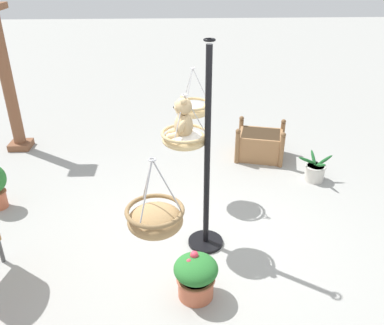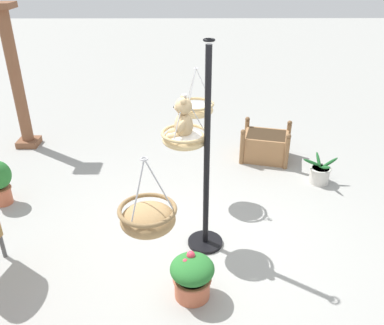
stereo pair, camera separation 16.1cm
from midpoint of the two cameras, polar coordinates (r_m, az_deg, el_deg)
ground_plane at (r=5.30m, az=-0.27°, el=-10.66°), size 40.00×40.00×0.00m
display_pole_central at (r=4.75m, az=1.11°, el=-3.86°), size 0.44×0.44×2.54m
hanging_basket_with_teddy at (r=4.60m, az=-2.05°, el=3.47°), size 0.54×0.54×0.62m
teddy_bear at (r=4.51m, az=-2.40°, el=5.96°), size 0.34×0.31×0.50m
hanging_basket_left_high at (r=3.24m, az=-6.70°, el=-7.96°), size 0.47×0.47×0.66m
hanging_basket_right_low at (r=5.62m, az=-0.72°, el=7.65°), size 0.51×0.51×0.69m
greenhouse_pillar_far_back at (r=7.91m, az=-25.28°, el=10.06°), size 0.40×0.40×2.58m
wooden_planter_box at (r=7.25m, az=9.03°, el=2.61°), size 0.87×0.97×0.64m
potted_plant_flowering_red at (r=4.37m, az=-0.55°, el=-15.84°), size 0.47×0.47×0.54m
potted_plant_small_succulent at (r=6.73m, az=16.44°, el=-1.13°), size 0.54×0.58×0.45m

